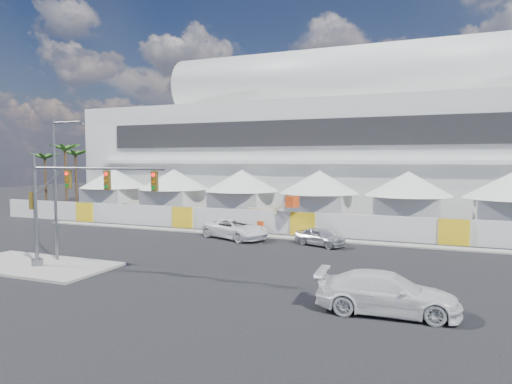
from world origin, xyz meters
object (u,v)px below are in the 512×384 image
at_px(pickup_curb, 235,229).
at_px(pickup_near, 387,293).
at_px(traffic_mast, 62,204).
at_px(sedan_silver, 320,237).
at_px(lot_car_c, 130,211).
at_px(boom_lift, 261,221).
at_px(streetlight_median, 58,180).

bearing_deg(pickup_curb, pickup_near, -114.22).
bearing_deg(traffic_mast, pickup_curb, 71.26).
xyz_separation_m(sedan_silver, traffic_mast, (-11.99, -13.39, 3.26)).
height_order(lot_car_c, traffic_mast, traffic_mast).
relative_size(sedan_silver, boom_lift, 0.58).
height_order(sedan_silver, pickup_near, pickup_near).
distance_m(traffic_mast, boom_lift, 19.57).
relative_size(traffic_mast, boom_lift, 1.36).
bearing_deg(pickup_curb, streetlight_median, 173.17).
bearing_deg(pickup_curb, lot_car_c, 85.68).
distance_m(pickup_near, boom_lift, 23.33).
height_order(pickup_curb, streetlight_median, streetlight_median).
bearing_deg(lot_car_c, streetlight_median, -129.51).
bearing_deg(lot_car_c, pickup_near, -102.89).
relative_size(pickup_near, traffic_mast, 0.63).
xyz_separation_m(pickup_near, traffic_mast, (-18.37, 0.49, 3.08)).
distance_m(pickup_curb, streetlight_median, 14.58).
bearing_deg(streetlight_median, pickup_near, -6.11).
relative_size(traffic_mast, streetlight_median, 1.07).
distance_m(pickup_near, traffic_mast, 18.64).
xyz_separation_m(pickup_curb, streetlight_median, (-6.73, -12.16, 4.42)).
height_order(pickup_curb, lot_car_c, pickup_curb).
bearing_deg(pickup_near, pickup_curb, 39.79).
distance_m(sedan_silver, pickup_curb, 7.30).
height_order(lot_car_c, streetlight_median, streetlight_median).
distance_m(pickup_near, lot_car_c, 38.45).
bearing_deg(sedan_silver, pickup_curb, 108.77).
bearing_deg(pickup_near, lot_car_c, 49.59).
height_order(sedan_silver, streetlight_median, streetlight_median).
xyz_separation_m(lot_car_c, traffic_mast, (12.51, -22.41, 3.24)).
height_order(sedan_silver, pickup_curb, pickup_curb).
distance_m(streetlight_median, boom_lift, 18.90).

